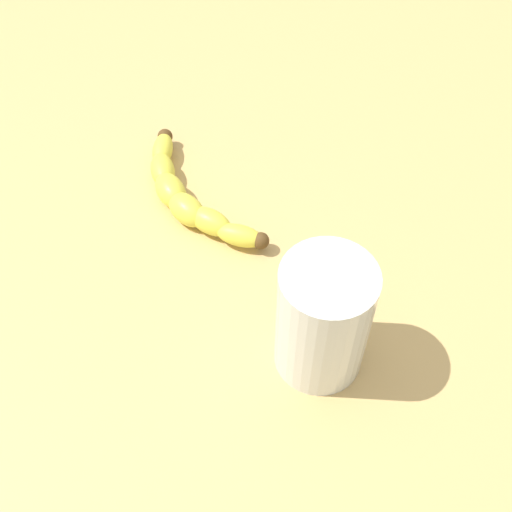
% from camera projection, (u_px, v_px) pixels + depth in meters
% --- Properties ---
extents(wooden_tabletop, '(1.20, 1.20, 0.03)m').
position_uv_depth(wooden_tabletop, '(182.00, 243.00, 0.68)').
color(wooden_tabletop, tan).
rests_on(wooden_tabletop, ground).
extents(banana, '(0.12, 0.19, 0.03)m').
position_uv_depth(banana, '(187.00, 196.00, 0.68)').
color(banana, yellow).
rests_on(banana, wooden_tabletop).
extents(smoothie_glass, '(0.08, 0.08, 0.12)m').
position_uv_depth(smoothie_glass, '(323.00, 322.00, 0.53)').
color(smoothie_glass, silver).
rests_on(smoothie_glass, wooden_tabletop).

